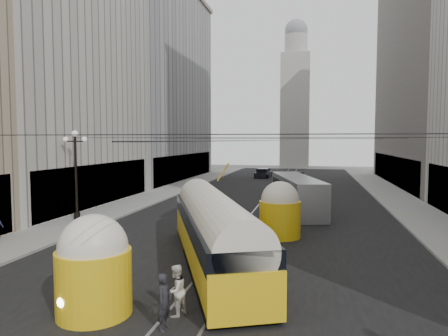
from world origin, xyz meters
The scene contains 17 objects.
road centered at (0.00, 32.50, 0.00)m, with size 20.00×85.00×0.02m, color black.
sidewalk_left centered at (-12.00, 36.00, 0.07)m, with size 4.00×72.00×0.15m, color gray.
sidewalk_right centered at (12.00, 36.00, 0.07)m, with size 4.00×72.00×0.15m, color gray.
rail_left centered at (-0.75, 32.50, 0.00)m, with size 0.12×85.00×0.04m, color gray.
rail_right centered at (0.75, 32.50, 0.00)m, with size 0.12×85.00×0.04m, color gray.
building_left_mid centered at (-20.00, 24.00, 17.31)m, with size 12.60×20.60×34.60m.
building_left_far centered at (-19.99, 48.00, 14.31)m, with size 12.60×28.60×28.60m.
building_right_far centered at (20.00, 48.00, 16.31)m, with size 12.60×32.60×32.60m.
distant_tower centered at (0.00, 80.00, 14.97)m, with size 6.00×6.00×31.36m.
lamppost_left_mid centered at (-12.60, 18.00, 3.74)m, with size 1.86×0.44×6.37m.
catenary centered at (0.12, 31.49, 5.88)m, with size 25.00×72.00×0.23m.
streetcar centered at (-0.50, 10.34, 1.68)m, with size 7.65×14.56×3.43m.
city_bus centered at (2.71, 25.53, 1.55)m, with size 5.02×11.51×2.83m.
sedan_white_far centered at (1.64, 47.85, 0.67)m, with size 2.77×4.93×1.47m.
sedan_dark_far centered at (-3.62, 54.47, 0.65)m, with size 2.41×4.73×1.43m.
pedestrian_crossing_a centered at (-0.40, 3.80, 0.88)m, with size 0.64×0.42×1.76m, color black.
pedestrian_crossing_b centered at (-0.38, 4.79, 0.86)m, with size 0.83×0.65×1.72m, color silver.
Camera 1 is at (4.00, -7.43, 5.83)m, focal length 32.00 mm.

